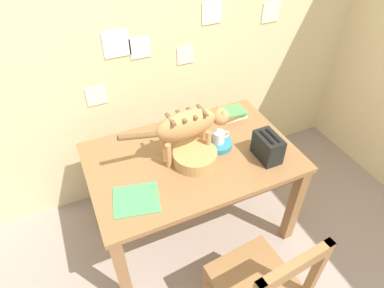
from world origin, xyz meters
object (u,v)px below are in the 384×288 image
magazine (136,200)px  wooden_chair_near (260,286)px  dining_table (192,165)px  book_stack (232,113)px  cat (189,125)px  wicker_basket (195,157)px  saucer_bowl (218,144)px  toaster (268,147)px  coffee_mug (219,137)px

magazine → wooden_chair_near: (0.48, -0.61, -0.29)m
dining_table → book_stack: size_ratio=6.54×
magazine → cat: bearing=39.6°
magazine → wicker_basket: (0.43, 0.15, 0.04)m
saucer_bowl → magazine: size_ratio=0.73×
dining_table → saucer_bowl: 0.23m
saucer_bowl → dining_table: bearing=-175.2°
dining_table → wicker_basket: size_ratio=4.80×
saucer_bowl → wicker_basket: size_ratio=0.67×
magazine → toaster: (0.87, -0.00, 0.08)m
magazine → wooden_chair_near: size_ratio=0.27×
cat → wooden_chair_near: 0.98m
magazine → toaster: toaster is taller
dining_table → wooden_chair_near: 0.84m
coffee_mug → cat: bearing=-178.3°
dining_table → cat: size_ratio=1.90×
wicker_basket → book_stack: bearing=36.0°
book_stack → wooden_chair_near: bearing=-110.8°
toaster → wooden_chair_near: 0.81m
dining_table → magazine: 0.49m
magazine → book_stack: 1.01m
book_stack → wicker_basket: bearing=-144.0°
dining_table → coffee_mug: 0.26m
cat → book_stack: (0.46, 0.26, -0.22)m
magazine → wicker_basket: bearing=31.5°
cat → saucer_bowl: bearing=90.0°
wooden_chair_near → coffee_mug: bearing=73.6°
magazine → toaster: size_ratio=1.29×
coffee_mug → book_stack: (0.25, 0.26, -0.05)m
magazine → wooden_chair_near: wooden_chair_near is taller
saucer_bowl → wooden_chair_near: size_ratio=0.20×
saucer_bowl → book_stack: book_stack is taller
saucer_bowl → wicker_basket: (-0.21, -0.08, 0.03)m
cat → saucer_bowl: 0.31m
book_stack → dining_table: bearing=-148.8°
wicker_basket → coffee_mug: bearing=19.8°
wicker_basket → magazine: bearing=-161.1°
magazine → coffee_mug: bearing=31.8°
wicker_basket → wooden_chair_near: 0.83m
book_stack → wicker_basket: (-0.46, -0.33, 0.01)m
cat → coffee_mug: bearing=90.0°
wicker_basket → cat: bearing=95.1°
coffee_mug → toaster: size_ratio=0.60×
dining_table → book_stack: bearing=31.2°
magazine → saucer_bowl: bearing=31.9°
magazine → wooden_chair_near: 0.83m
book_stack → toaster: size_ratio=1.03×
cat → coffee_mug: size_ratio=5.90×
dining_table → toaster: (0.43, -0.21, 0.17)m
coffee_mug → magazine: coffee_mug is taller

